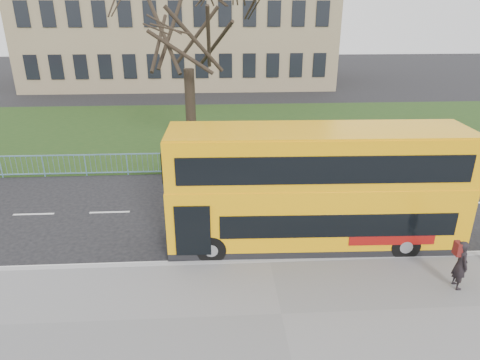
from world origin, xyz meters
The scene contains 8 objects.
ground centered at (0.00, 0.00, 0.00)m, with size 120.00×120.00×0.00m, color black.
kerb centered at (0.00, -1.55, 0.07)m, with size 80.00×0.20×0.14m, color #98989A.
grass_verge centered at (0.00, 14.30, 0.04)m, with size 80.00×15.40×0.08m, color #1B3A15.
guard_railing centered at (0.00, 6.60, 0.55)m, with size 40.00×0.12×1.10m, color #72A5CB, non-canonical shape.
bare_tree centered at (-3.00, 10.00, 5.49)m, with size 7.58×7.58×10.83m, color black, non-canonical shape.
civic_building centered at (-5.00, 35.00, 7.00)m, with size 30.00×15.00×14.00m, color #907A5B.
yellow_bus centered at (1.64, -0.38, 2.19)m, with size 9.80×2.58×4.08m.
pedestrian centered at (5.28, -3.24, 0.88)m, with size 0.55×0.36×1.51m, color black.
Camera 1 is at (-1.64, -13.24, 7.77)m, focal length 32.00 mm.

